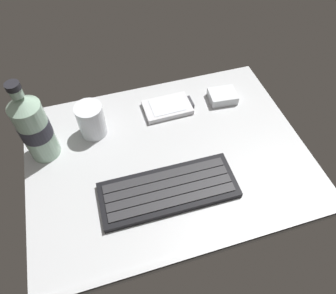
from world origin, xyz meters
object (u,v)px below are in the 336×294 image
Objects in this scene: water_bottle at (34,127)px; charger_block at (222,96)px; keyboard at (168,190)px; handheld_device at (168,107)px; juice_cup at (92,121)px.

charger_block is at bearing 5.31° from water_bottle.
keyboard is 31.35cm from charger_block.
water_bottle reaches higher than handheld_device.
handheld_device is 1.52× the size of juice_cup.
keyboard is at bearing -133.90° from charger_block.
charger_block is at bearing 2.37° from juice_cup.
handheld_device is 14.88cm from charger_block.
juice_cup reaches higher than keyboard.
keyboard is 24.34cm from handheld_device.
handheld_device is at bearing 177.07° from charger_block.
juice_cup is at bearing 120.65° from keyboard.
handheld_device is at bearing 6.39° from juice_cup.
water_bottle is 46.74cm from charger_block.
keyboard reaches higher than handheld_device.
charger_block is (14.85, -0.76, 0.47)cm from handheld_device.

